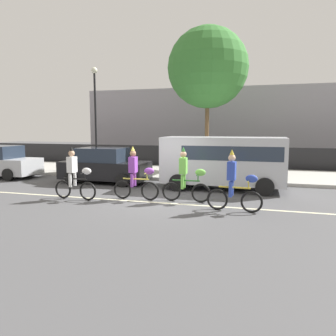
% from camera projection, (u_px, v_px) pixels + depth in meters
% --- Properties ---
extents(ground_plane, '(80.00, 80.00, 0.00)m').
position_uv_depth(ground_plane, '(158.00, 199.00, 11.80)').
color(ground_plane, '#4C4C4F').
extents(road_centre_line, '(36.00, 0.14, 0.01)m').
position_uv_depth(road_centre_line, '(154.00, 202.00, 11.32)').
color(road_centre_line, beige).
rests_on(road_centre_line, ground).
extents(sidewalk_curb, '(60.00, 5.00, 0.15)m').
position_uv_depth(sidewalk_curb, '(194.00, 173.00, 17.99)').
color(sidewalk_curb, '#ADAAA3').
rests_on(sidewalk_curb, ground).
extents(fence_line, '(40.00, 0.08, 1.40)m').
position_uv_depth(fence_line, '(204.00, 157.00, 20.68)').
color(fence_line, black).
rests_on(fence_line, ground).
extents(building_backdrop, '(28.00, 8.00, 5.61)m').
position_uv_depth(building_backdrop, '(262.00, 125.00, 27.66)').
color(building_backdrop, '#99939E').
rests_on(building_backdrop, ground).
extents(parade_cyclist_zebra, '(1.72, 0.50, 1.92)m').
position_uv_depth(parade_cyclist_zebra, '(75.00, 176.00, 11.71)').
color(parade_cyclist_zebra, black).
rests_on(parade_cyclist_zebra, ground).
extents(parade_cyclist_purple, '(1.72, 0.50, 1.92)m').
position_uv_depth(parade_cyclist_purple, '(136.00, 176.00, 11.68)').
color(parade_cyclist_purple, black).
rests_on(parade_cyclist_purple, ground).
extents(parade_cyclist_lime, '(1.72, 0.50, 1.92)m').
position_uv_depth(parade_cyclist_lime, '(186.00, 178.00, 11.33)').
color(parade_cyclist_lime, black).
rests_on(parade_cyclist_lime, ground).
extents(parade_cyclist_cobalt, '(1.72, 0.50, 1.92)m').
position_uv_depth(parade_cyclist_cobalt, '(235.00, 185.00, 10.02)').
color(parade_cyclist_cobalt, black).
rests_on(parade_cyclist_cobalt, ground).
extents(parked_van_silver, '(5.00, 2.22, 2.18)m').
position_uv_depth(parked_van_silver, '(225.00, 159.00, 13.65)').
color(parked_van_silver, silver).
rests_on(parked_van_silver, ground).
extents(parked_car_black, '(4.10, 1.92, 1.64)m').
position_uv_depth(parked_car_black, '(105.00, 166.00, 15.32)').
color(parked_car_black, black).
rests_on(parked_car_black, ground).
extents(street_lamp_post, '(0.36, 0.36, 5.86)m').
position_uv_depth(street_lamp_post, '(95.00, 103.00, 18.97)').
color(street_lamp_post, black).
rests_on(street_lamp_post, sidewalk_curb).
extents(street_tree_near_lamp, '(4.64, 4.64, 8.17)m').
position_uv_depth(street_tree_near_lamp, '(208.00, 68.00, 18.86)').
color(street_tree_near_lamp, brown).
rests_on(street_tree_near_lamp, sidewalk_curb).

